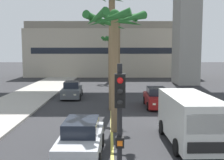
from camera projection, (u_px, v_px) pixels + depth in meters
lane_stripe_center at (111, 104)px, 23.19m from camera, size 0.14×56.00×0.01m
pier_building_backdrop at (111, 50)px, 49.70m from camera, size 29.33×8.04×9.37m
car_queue_front at (157, 98)px, 22.10m from camera, size 1.89×4.13×1.56m
car_queue_second at (81, 140)px, 11.75m from camera, size 1.92×4.14×1.56m
car_queue_third at (72, 90)px, 26.39m from camera, size 1.95×4.16×1.56m
delivery_van at (189, 118)px, 13.28m from camera, size 2.22×5.28×2.36m
traffic_light_median_near at (120, 128)px, 6.36m from camera, size 0.24×0.37×4.20m
traffic_light_median_far at (111, 71)px, 24.51m from camera, size 0.24×0.37×4.20m
palm_tree_near_median at (110, 45)px, 39.98m from camera, size 2.67×2.66×6.66m
palm_tree_mid_median at (118, 30)px, 28.74m from camera, size 3.17×3.21×8.39m
palm_tree_far_median at (112, 15)px, 20.33m from camera, size 3.60×3.61×9.15m
palm_tree_farthest_median at (114, 33)px, 14.88m from camera, size 3.47×3.50×6.69m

